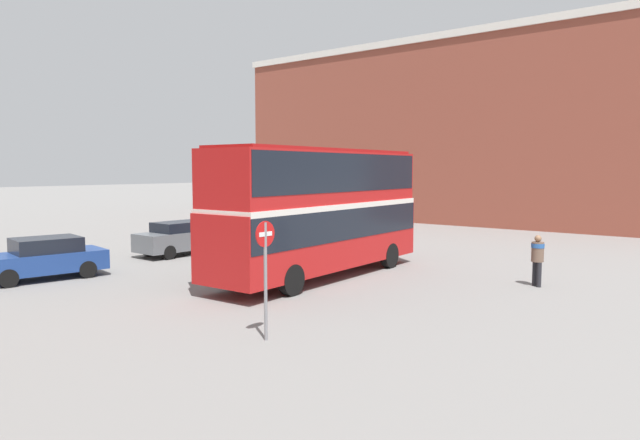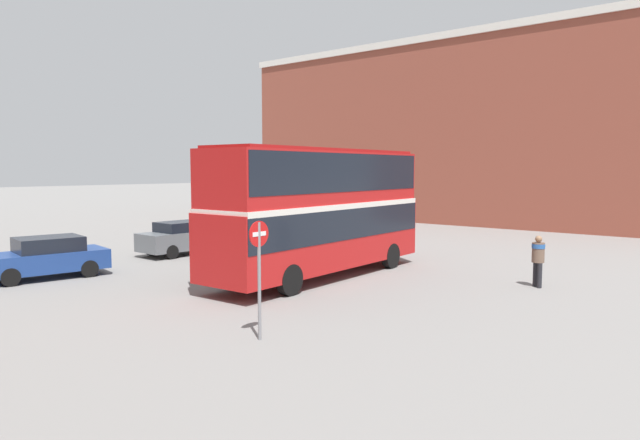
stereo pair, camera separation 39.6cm
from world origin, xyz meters
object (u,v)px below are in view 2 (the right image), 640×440
double_decker_bus (320,204)px  pedestrian_foreground (538,256)px  parked_car_kerb_near (46,257)px  parked_car_side_street (267,218)px  no_entry_sign (259,262)px  parked_car_kerb_far (186,237)px

double_decker_bus → pedestrian_foreground: 7.79m
parked_car_kerb_near → parked_car_side_street: bearing=-151.3°
pedestrian_foreground → no_entry_sign: 10.68m
parked_car_kerb_far → no_entry_sign: no_entry_sign is taller
double_decker_bus → parked_car_kerb_far: bearing=84.9°
parked_car_side_street → no_entry_sign: no_entry_sign is taller
parked_car_kerb_far → parked_car_side_street: parked_car_kerb_far is taller
parked_car_kerb_near → no_entry_sign: size_ratio=1.60×
parked_car_kerb_far → pedestrian_foreground: bearing=-78.3°
pedestrian_foreground → parked_car_kerb_near: bearing=-15.1°
parked_car_kerb_near → parked_car_kerb_far: parked_car_kerb_far is taller
parked_car_kerb_far → no_entry_sign: bearing=-119.4°
parked_car_kerb_near → double_decker_bus: bearing=140.9°
parked_car_kerb_near → parked_car_kerb_far: 7.07m
parked_car_kerb_far → parked_car_side_street: (10.26, 4.86, -0.02)m
pedestrian_foreground → parked_car_side_street: (7.38, 20.29, -0.31)m
pedestrian_foreground → parked_car_side_street: size_ratio=0.37×
parked_car_kerb_near → parked_car_side_street: 18.20m
double_decker_bus → no_entry_sign: size_ratio=3.65×
parked_car_kerb_near → parked_car_kerb_far: size_ratio=0.99×
parked_car_side_street → no_entry_sign: 24.72m
double_decker_bus → parked_car_side_street: bearing=49.2°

